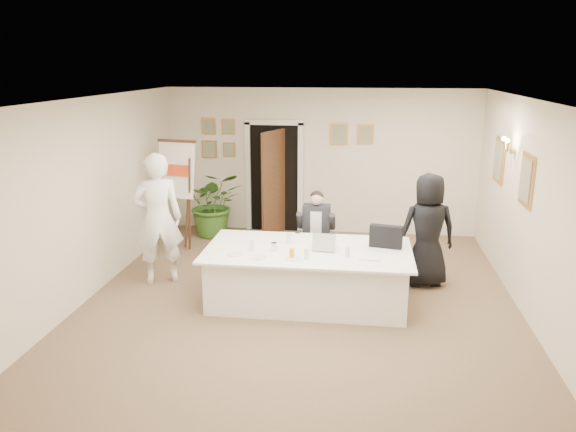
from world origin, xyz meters
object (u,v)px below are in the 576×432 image
at_px(conference_table, 308,275).
at_px(standing_woman, 428,230).
at_px(oj_glass, 292,253).
at_px(potted_palm, 214,203).
at_px(seated_man, 316,233).
at_px(paper_stack, 369,258).
at_px(laptop, 324,240).
at_px(steel_jug, 274,247).
at_px(flip_chart, 181,201).
at_px(laptop_bag, 386,236).
at_px(standing_man, 158,219).

relative_size(conference_table, standing_woman, 1.65).
xyz_separation_m(standing_woman, oj_glass, (-1.87, -1.26, -0.02)).
bearing_deg(potted_palm, standing_woman, -28.15).
distance_m(seated_man, standing_woman, 1.70).
bearing_deg(paper_stack, oj_glass, -174.14).
relative_size(laptop, oj_glass, 2.65).
relative_size(conference_table, steel_jug, 25.76).
relative_size(conference_table, laptop, 8.24).
bearing_deg(potted_palm, oj_glass, -59.57).
bearing_deg(conference_table, flip_chart, 141.43).
xyz_separation_m(seated_man, steel_jug, (-0.47, -1.23, 0.15)).
relative_size(potted_palm, laptop_bag, 2.85).
xyz_separation_m(standing_woman, laptop, (-1.47, -0.84, 0.06)).
bearing_deg(standing_woman, seated_man, -18.68).
bearing_deg(oj_glass, laptop, 46.85).
bearing_deg(standing_woman, oj_glass, 23.86).
distance_m(conference_table, oj_glass, 0.63).
distance_m(flip_chart, standing_woman, 4.28).
height_order(paper_stack, steel_jug, steel_jug).
relative_size(conference_table, flip_chart, 1.45).
bearing_deg(steel_jug, oj_glass, -45.10).
relative_size(potted_palm, laptop, 3.71).
bearing_deg(seated_man, laptop_bag, -36.05).
distance_m(standing_man, laptop_bag, 3.38).
xyz_separation_m(standing_man, paper_stack, (3.14, -0.75, -0.21)).
bearing_deg(potted_palm, seated_man, -39.95).
bearing_deg(seated_man, flip_chart, 165.59).
xyz_separation_m(conference_table, oj_glass, (-0.17, -0.40, 0.45)).
distance_m(conference_table, laptop_bag, 1.21).
height_order(standing_man, oj_glass, standing_man).
bearing_deg(laptop_bag, standing_man, -172.39).
xyz_separation_m(laptop_bag, steel_jug, (-1.52, -0.34, -0.10)).
xyz_separation_m(conference_table, potted_palm, (-2.11, 2.89, 0.25)).
relative_size(laptop_bag, paper_stack, 1.61).
height_order(flip_chart, paper_stack, flip_chart).
xyz_separation_m(flip_chart, laptop, (2.67, -1.93, 0.01)).
xyz_separation_m(conference_table, laptop_bag, (1.06, 0.22, 0.54)).
xyz_separation_m(flip_chart, standing_woman, (4.14, -1.10, -0.04)).
height_order(seated_man, standing_man, standing_man).
xyz_separation_m(conference_table, steel_jug, (-0.46, -0.12, 0.44)).
relative_size(flip_chart, steel_jug, 17.71).
relative_size(standing_man, oj_glass, 15.36).
relative_size(laptop_bag, oj_glass, 3.44).
bearing_deg(standing_woman, flip_chart, -24.93).
bearing_deg(paper_stack, standing_man, 166.51).
height_order(laptop, oj_glass, laptop).
height_order(standing_man, standing_woman, standing_man).
height_order(conference_table, standing_woman, standing_woman).
relative_size(paper_stack, oj_glass, 2.14).
relative_size(paper_stack, steel_jug, 2.52).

